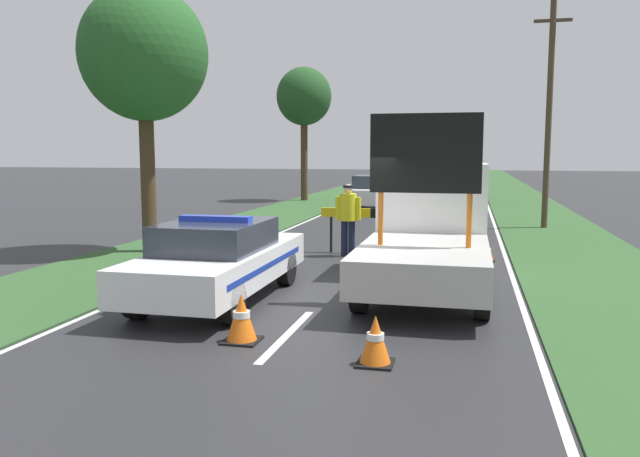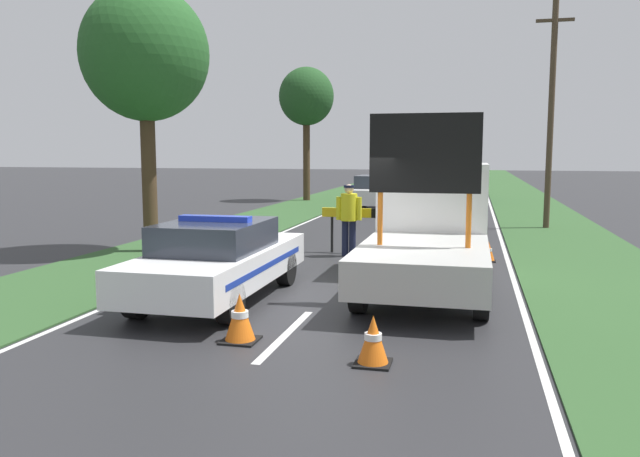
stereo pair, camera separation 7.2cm
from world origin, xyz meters
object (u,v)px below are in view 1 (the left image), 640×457
Objects in this scene: work_truck at (430,226)px; pedestrian_civilian at (390,216)px; road_barrier at (371,217)px; roadside_tree_near_left at (144,55)px; queued_car_hatch_blue at (457,186)px; traffic_cone_centre_front at (457,245)px; police_car at (219,259)px; traffic_cone_near_police at (375,340)px; utility_pole at (549,111)px; queued_car_van_white at (373,192)px; queued_car_suv_grey at (446,208)px; traffic_cone_near_truck at (414,243)px; traffic_cone_lane_edge at (242,318)px; traffic_cone_behind_barrier at (488,251)px; police_officer at (348,214)px; roadside_tree_near_right at (304,98)px.

pedestrian_civilian is (-1.14, 2.93, -0.11)m from work_truck.
roadside_tree_near_left is (-5.61, -1.09, 4.04)m from road_barrier.
roadside_tree_near_left is at bearing 69.00° from queued_car_hatch_blue.
police_car is at bearing -126.49° from traffic_cone_centre_front.
road_barrier is at bearing 99.23° from traffic_cone_near_police.
work_truck is 1.24× the size of queued_car_hatch_blue.
police_car is 6.70m from traffic_cone_centre_front.
work_truck is 10.90m from utility_pole.
queued_car_van_white reaches higher than road_barrier.
queued_car_suv_grey is 0.69× the size of roadside_tree_near_left.
queued_car_hatch_blue reaches higher than queued_car_van_white.
road_barrier is at bearing 98.18° from queued_car_van_white.
traffic_cone_near_truck is (1.09, 0.20, -0.66)m from road_barrier.
work_truck is 3.18× the size of pedestrian_civilian.
police_car is 7.71× the size of traffic_cone_near_police.
queued_car_hatch_blue is 0.67× the size of roadside_tree_near_left.
police_car reaches higher than traffic_cone_lane_edge.
traffic_cone_lane_edge reaches higher than traffic_cone_behind_barrier.
work_truck is 3.61m from police_officer.
police_car is 2.65× the size of police_officer.
police_officer is at bearing -155.96° from traffic_cone_near_truck.
road_barrier is 0.38× the size of roadside_tree_near_left.
work_truck is 8.20× the size of traffic_cone_centre_front.
queued_car_suv_grey is 4.78m from utility_pole.
pedestrian_civilian is 0.25× the size of roadside_tree_near_right.
traffic_cone_near_police is at bearing -90.25° from pedestrian_civilian.
queued_car_suv_grey is 13.17m from queued_car_hatch_blue.
queued_car_hatch_blue is (3.63, 23.88, 0.08)m from police_car.
traffic_cone_centre_front reaches higher than traffic_cone_near_police.
traffic_cone_near_truck is at bearing 82.69° from queued_car_suv_grey.
queued_car_suv_grey is 10.49m from roadside_tree_near_left.
queued_car_suv_grey is at bearing -127.86° from police_officer.
police_officer is 12.52m from queued_car_van_white.
roadside_tree_near_left is at bearing 179.90° from pedestrian_civilian.
work_truck is 0.83× the size of roadside_tree_near_left.
pedestrian_civilian is 3.00× the size of traffic_cone_near_truck.
queued_car_hatch_blue is at bearing 84.73° from traffic_cone_lane_edge.
traffic_cone_near_truck is at bearing -66.08° from roadside_tree_near_right.
road_barrier is 8.81m from utility_pole.
work_truck is 8.49m from queued_car_suv_grey.
queued_car_van_white is at bearing 103.47° from traffic_cone_near_truck.
traffic_cone_near_truck is at bearing -172.33° from police_officer.
road_barrier is 1.29m from traffic_cone_near_truck.
police_officer is 8.04m from traffic_cone_near_police.
traffic_cone_behind_barrier is 13.23m from queued_car_van_white.
queued_car_van_white is (-4.61, 12.39, 0.57)m from traffic_cone_behind_barrier.
roadside_tree_near_right is 14.82m from utility_pole.
traffic_cone_near_police is 0.92× the size of traffic_cone_lane_edge.
roadside_tree_near_right reaches higher than roadside_tree_near_left.
traffic_cone_lane_edge is 26.19m from queued_car_hatch_blue.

